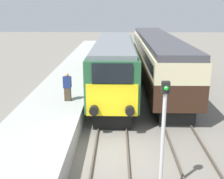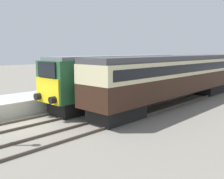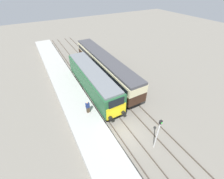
% 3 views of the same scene
% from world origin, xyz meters
% --- Properties ---
extents(ground_plane, '(120.00, 120.00, 0.00)m').
position_xyz_m(ground_plane, '(0.00, 0.00, 0.00)').
color(ground_plane, slate).
extents(platform_left, '(3.50, 50.00, 1.01)m').
position_xyz_m(platform_left, '(-3.30, 8.00, 0.50)').
color(platform_left, '#A8A8A3').
rests_on(platform_left, ground_plane).
extents(rails_near_track, '(1.51, 60.00, 0.14)m').
position_xyz_m(rails_near_track, '(0.00, 5.00, 0.07)').
color(rails_near_track, '#4C4238').
rests_on(rails_near_track, ground_plane).
extents(rails_far_track, '(1.50, 60.00, 0.14)m').
position_xyz_m(rails_far_track, '(3.40, 5.00, 0.07)').
color(rails_far_track, '#4C4238').
rests_on(rails_far_track, ground_plane).
extents(locomotive, '(2.70, 13.50, 3.87)m').
position_xyz_m(locomotive, '(0.00, 8.40, 2.15)').
color(locomotive, black).
rests_on(locomotive, ground_plane).
extents(passenger_carriage, '(2.75, 18.09, 3.87)m').
position_xyz_m(passenger_carriage, '(3.40, 11.43, 2.35)').
color(passenger_carriage, black).
rests_on(passenger_carriage, ground_plane).
extents(person_on_platform, '(0.44, 0.26, 1.59)m').
position_xyz_m(person_on_platform, '(-2.52, 4.07, 1.80)').
color(person_on_platform, '#473828').
rests_on(person_on_platform, platform_left).
extents(signal_post, '(0.24, 0.28, 3.96)m').
position_xyz_m(signal_post, '(1.70, -2.78, 2.35)').
color(signal_post, silver).
rests_on(signal_post, ground_plane).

